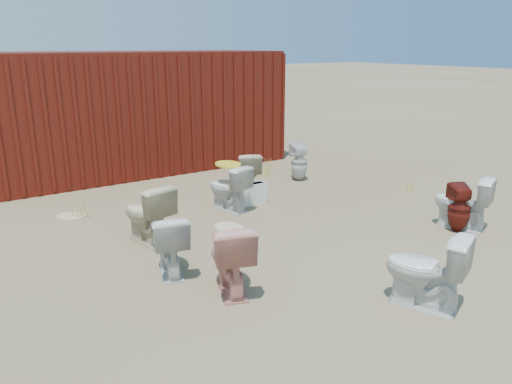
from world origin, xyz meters
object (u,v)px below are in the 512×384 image
toilet_front_maroon (459,208)px  toilet_back_yellowlid (228,188)px  toilet_back_beige_right (248,172)px  loose_tank (252,194)px  toilet_front_e (462,203)px  toilet_front_a (169,243)px  toilet_front_c (425,270)px  toilet_back_beige_left (147,214)px  toilet_back_e (299,162)px  shipping_container (134,111)px  toilet_front_pink (230,257)px

toilet_front_maroon → toilet_back_yellowlid: toilet_back_yellowlid is taller
toilet_back_beige_right → loose_tank: 0.73m
toilet_front_maroon → toilet_front_e: (0.13, 0.05, 0.04)m
toilet_front_maroon → loose_tank: toilet_front_maroon is taller
toilet_front_a → toilet_front_maroon: bearing=-178.7°
toilet_front_c → toilet_back_beige_left: 3.53m
toilet_back_beige_right → toilet_back_e: bearing=-148.4°
shipping_container → toilet_front_pink: 6.18m
toilet_front_pink → loose_tank: toilet_front_pink is taller
toilet_back_beige_left → loose_tank: bearing=-174.6°
loose_tank → toilet_back_beige_left: bearing=-161.2°
toilet_back_beige_left → toilet_back_e: 3.91m
toilet_front_a → toilet_front_e: (4.07, -0.96, 0.02)m
shipping_container → toilet_back_yellowlid: size_ratio=8.09×
toilet_front_pink → toilet_back_e: bearing=-117.2°
toilet_front_c → toilet_back_beige_right: (0.76, 4.38, -0.04)m
toilet_front_e → toilet_back_beige_left: 4.39m
toilet_front_c → loose_tank: bearing=-118.6°
toilet_back_beige_left → toilet_back_e: size_ratio=1.13×
toilet_back_beige_left → toilet_front_c: bearing=105.9°
toilet_front_pink → loose_tank: size_ratio=1.57×
toilet_back_beige_right → toilet_back_yellowlid: size_ratio=0.98×
toilet_front_pink → toilet_back_e: size_ratio=1.09×
loose_tank → toilet_front_pink: bearing=-125.8°
toilet_front_a → loose_tank: size_ratio=1.46×
shipping_container → loose_tank: 3.79m
toilet_front_c → loose_tank: 3.79m
toilet_back_yellowlid → toilet_back_beige_left: bearing=4.6°
shipping_container → toilet_front_a: shipping_container is taller
toilet_front_pink → toilet_front_maroon: 3.59m
toilet_front_a → toilet_back_yellowlid: toilet_back_yellowlid is taller
toilet_front_a → toilet_front_c: (1.79, -2.12, 0.03)m
toilet_back_e → toilet_back_yellowlid: bearing=38.7°
toilet_front_c → loose_tank: toilet_front_c is taller
toilet_front_a → toilet_back_beige_left: toilet_back_beige_left is taller
toilet_back_yellowlid → toilet_back_e: toilet_back_yellowlid is taller
toilet_front_maroon → toilet_back_yellowlid: size_ratio=0.92×
toilet_front_e → toilet_back_beige_right: (-1.53, 3.22, -0.02)m
toilet_front_pink → toilet_back_beige_left: (-0.21, 1.77, 0.01)m
toilet_front_pink → toilet_front_c: bearing=156.4°
toilet_front_pink → toilet_front_e: bearing=-162.9°
toilet_back_yellowlid → toilet_front_pink: bearing=44.6°
toilet_front_maroon → toilet_front_e: bearing=-130.6°
toilet_front_a → toilet_back_beige_right: 3.40m
toilet_back_beige_left → toilet_back_e: (3.65, 1.39, -0.05)m
toilet_back_beige_right → toilet_front_maroon: bearing=138.4°
toilet_back_beige_left → toilet_back_yellowlid: bearing=-171.9°
toilet_front_a → toilet_front_maroon: toilet_front_a is taller
shipping_container → toilet_back_yellowlid: 3.76m
toilet_front_pink → toilet_back_yellowlid: toilet_front_pink is taller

